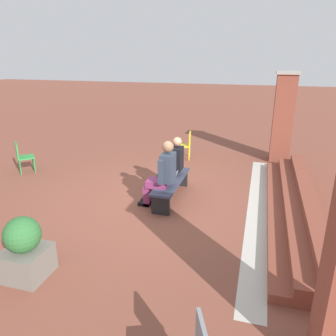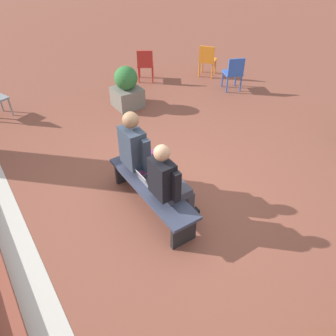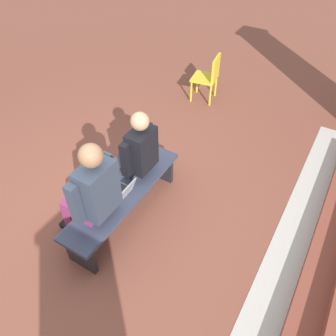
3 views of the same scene
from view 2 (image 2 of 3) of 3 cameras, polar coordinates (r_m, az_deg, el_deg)
name	(u,v)px [view 2 (image 2 of 3)]	position (r m, az deg, el deg)	size (l,w,h in m)	color
ground_plane	(163,193)	(5.22, -0.90, -4.39)	(60.00, 60.00, 0.00)	brown
concrete_strip	(25,266)	(4.66, -23.66, -15.33)	(6.44, 0.40, 0.01)	#B7B2A8
bench	(151,190)	(4.74, -2.92, -3.86)	(1.80, 0.44, 0.45)	#33384C
person_student	(169,183)	(4.31, 0.18, -2.56)	(0.54, 0.68, 1.33)	#383842
person_adult	(140,152)	(4.81, -4.90, 2.78)	(0.60, 0.76, 1.44)	#7F2D5B
laptop	(148,180)	(4.69, -3.56, -2.09)	(0.32, 0.29, 0.21)	#9EA0A5
plastic_chair_near_bench_left	(207,59)	(9.30, 6.87, 18.36)	(0.59, 0.59, 0.84)	orange
plastic_chair_far_left	(234,72)	(8.53, 11.39, 16.12)	(0.55, 0.55, 0.84)	#2D56B7
plastic_chair_near_bench_right	(145,63)	(8.95, -3.98, 17.75)	(0.58, 0.58, 0.84)	red
planter	(127,88)	(7.62, -7.20, 13.58)	(0.60, 0.60, 0.94)	#6B665B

